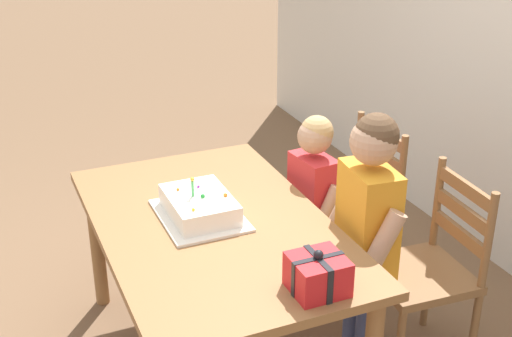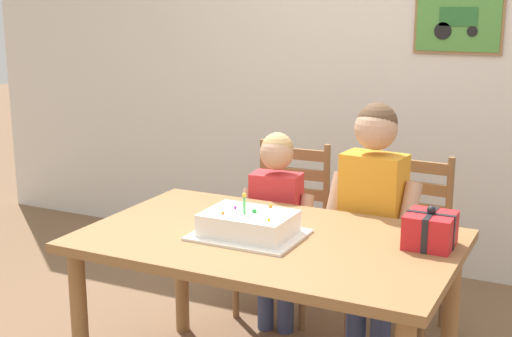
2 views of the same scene
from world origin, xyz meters
name	(u,v)px [view 1 (image 1 of 2)]	position (x,y,z in m)	size (l,w,h in m)	color
dining_table	(214,241)	(0.00, 0.00, 0.65)	(1.52, 0.95, 0.74)	olive
birthday_cake	(200,207)	(-0.07, -0.03, 0.79)	(0.44, 0.34, 0.19)	white
gift_box_red_large	(318,274)	(0.62, 0.17, 0.81)	(0.19, 0.20, 0.17)	red
chair_left	(353,208)	(-0.33, 0.90, 0.47)	(0.44, 0.44, 0.92)	brown
chair_right	(428,270)	(0.33, 0.90, 0.47)	(0.44, 0.44, 0.92)	brown
child_older	(367,220)	(0.26, 0.61, 0.75)	(0.46, 0.27, 1.23)	#38426B
child_younger	(313,195)	(-0.25, 0.61, 0.64)	(0.39, 0.23, 1.05)	#38426B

